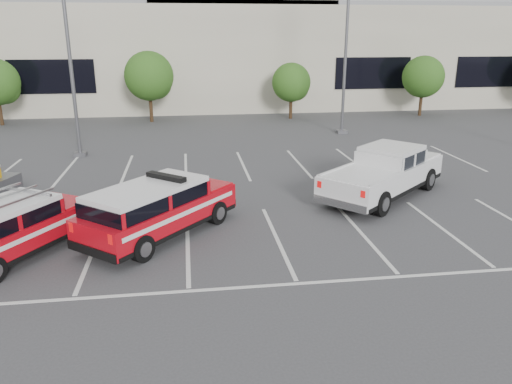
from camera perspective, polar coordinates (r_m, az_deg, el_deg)
The scene contains 11 objects.
ground at distance 15.23m, azimuth 2.42°, elevation -5.42°, with size 120.00×120.00×0.00m, color #3D3D40.
stall_markings at distance 19.39m, azimuth 0.04°, elevation -0.23°, with size 23.00×15.00×0.01m, color silver.
convention_building at distance 45.73m, azimuth -4.72°, elevation 16.08°, with size 60.00×16.99×13.20m.
tree_mid_left at distance 36.01m, azimuth -11.97°, elevation 12.66°, with size 3.37×3.37×4.85m.
tree_mid_right at distance 36.79m, azimuth 4.17°, elevation 12.24°, with size 2.77×2.77×3.99m.
tree_right at distance 40.07m, azimuth 18.64°, elevation 12.22°, with size 3.07×3.07×4.42m.
light_pole_left at distance 26.34m, azimuth -20.58°, elevation 14.91°, with size 0.90×0.60×10.24m.
light_pole_mid at distance 31.28m, azimuth 10.24°, elevation 15.99°, with size 0.90×0.60×10.24m.
fire_chief_suv at distance 15.50m, azimuth -11.14°, elevation -2.32°, with size 4.91×5.26×1.86m.
white_pickup at distance 19.58m, azimuth 14.39°, elevation 1.64°, with size 6.00×5.62×1.88m.
ladder_suv at distance 15.38m, azimuth -26.18°, elevation -4.18°, with size 3.96×4.87×1.82m.
Camera 1 is at (-2.58, -13.77, 5.98)m, focal length 35.00 mm.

